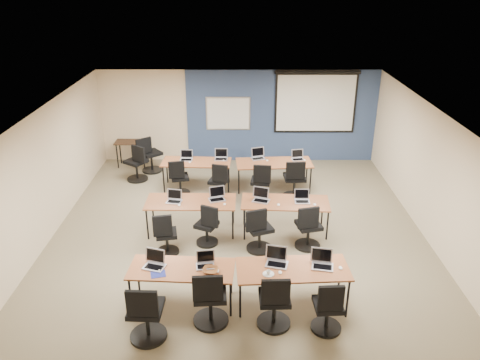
{
  "coord_description": "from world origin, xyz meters",
  "views": [
    {
      "loc": [
        0.03,
        -8.66,
        5.22
      ],
      "look_at": [
        0.04,
        0.4,
        1.16
      ],
      "focal_mm": 35.0,
      "sensor_mm": 36.0,
      "label": 1
    }
  ],
  "objects_px": {
    "laptop_1": "(205,262)",
    "task_chair_1": "(210,302)",
    "training_table_front_right": "(293,270)",
    "task_chair_6": "(259,233)",
    "laptop_3": "(322,262)",
    "laptop_11": "(298,157)",
    "task_chair_0": "(146,317)",
    "task_chair_8": "(179,180)",
    "laptop_10": "(258,156)",
    "spare_chair_a": "(150,157)",
    "task_chair_4": "(166,237)",
    "task_chair_11": "(294,182)",
    "training_table_front_left": "(182,271)",
    "laptop_0": "(155,262)",
    "laptop_2": "(277,260)",
    "laptop_4": "(174,199)",
    "training_table_mid_left": "(191,203)",
    "laptop_7": "(302,199)",
    "task_chair_10": "(261,185)",
    "training_table_back_left": "(196,163)",
    "task_chair_9": "(219,184)",
    "laptop_8": "(186,157)",
    "utility_table": "(131,145)",
    "task_chair_5": "(208,228)",
    "task_chair_3": "(328,311)",
    "training_table_mid_right": "(285,204)",
    "laptop_5": "(217,196)",
    "task_chair_7": "(308,230)",
    "projector_screen": "(316,99)",
    "whiteboard": "(228,114)",
    "spare_chair_b": "(137,166)",
    "training_table_back_right": "(274,164)"
  },
  "relations": [
    {
      "from": "task_chair_6",
      "to": "laptop_10",
      "type": "height_order",
      "value": "task_chair_6"
    },
    {
      "from": "task_chair_8",
      "to": "spare_chair_b",
      "type": "relative_size",
      "value": 0.93
    },
    {
      "from": "laptop_4",
      "to": "task_chair_10",
      "type": "bearing_deg",
      "value": 47.67
    },
    {
      "from": "task_chair_6",
      "to": "training_table_front_left",
      "type": "bearing_deg",
      "value": -149.43
    },
    {
      "from": "training_table_front_right",
      "to": "task_chair_6",
      "type": "distance_m",
      "value": 1.77
    },
    {
      "from": "laptop_10",
      "to": "spare_chair_a",
      "type": "height_order",
      "value": "spare_chair_a"
    },
    {
      "from": "training_table_back_right",
      "to": "laptop_2",
      "type": "bearing_deg",
      "value": -97.2
    },
    {
      "from": "laptop_8",
      "to": "utility_table",
      "type": "xyz_separation_m",
      "value": [
        -1.74,
        1.36,
        -0.14
      ]
    },
    {
      "from": "training_table_front_left",
      "to": "task_chair_10",
      "type": "distance_m",
      "value": 4.24
    },
    {
      "from": "training_table_mid_right",
      "to": "laptop_2",
      "type": "xyz_separation_m",
      "value": [
        -0.35,
        -2.28,
        0.11
      ]
    },
    {
      "from": "laptop_3",
      "to": "training_table_back_right",
      "type": "bearing_deg",
      "value": 107.25
    },
    {
      "from": "task_chair_4",
      "to": "task_chair_11",
      "type": "distance_m",
      "value": 3.79
    },
    {
      "from": "laptop_3",
      "to": "task_chair_3",
      "type": "height_order",
      "value": "laptop_3"
    },
    {
      "from": "laptop_0",
      "to": "task_chair_11",
      "type": "height_order",
      "value": "task_chair_11"
    },
    {
      "from": "laptop_5",
      "to": "task_chair_0",
      "type": "bearing_deg",
      "value": -123.38
    },
    {
      "from": "laptop_3",
      "to": "laptop_11",
      "type": "relative_size",
      "value": 1.13
    },
    {
      "from": "laptop_1",
      "to": "task_chair_8",
      "type": "xyz_separation_m",
      "value": [
        -0.95,
        4.19,
        -0.39
      ]
    },
    {
      "from": "laptop_2",
      "to": "laptop_5",
      "type": "xyz_separation_m",
      "value": [
        -1.11,
        2.42,
        -0.0
      ]
    },
    {
      "from": "projector_screen",
      "to": "spare_chair_a",
      "type": "distance_m",
      "value": 4.98
    },
    {
      "from": "task_chair_8",
      "to": "training_table_back_left",
      "type": "bearing_deg",
      "value": 34.74
    },
    {
      "from": "projector_screen",
      "to": "laptop_2",
      "type": "height_order",
      "value": "projector_screen"
    },
    {
      "from": "laptop_10",
      "to": "training_table_front_right",
      "type": "bearing_deg",
      "value": -103.42
    },
    {
      "from": "laptop_3",
      "to": "task_chair_4",
      "type": "bearing_deg",
      "value": 163.95
    },
    {
      "from": "laptop_5",
      "to": "task_chair_7",
      "type": "relative_size",
      "value": 0.34
    },
    {
      "from": "training_table_front_left",
      "to": "task_chair_4",
      "type": "relative_size",
      "value": 1.84
    },
    {
      "from": "laptop_1",
      "to": "task_chair_0",
      "type": "bearing_deg",
      "value": -140.26
    },
    {
      "from": "task_chair_0",
      "to": "task_chair_8",
      "type": "relative_size",
      "value": 1.08
    },
    {
      "from": "task_chair_10",
      "to": "task_chair_8",
      "type": "bearing_deg",
      "value": 177.95
    },
    {
      "from": "laptop_2",
      "to": "task_chair_5",
      "type": "height_order",
      "value": "laptop_2"
    },
    {
      "from": "laptop_8",
      "to": "task_chair_1",
      "type": "bearing_deg",
      "value": -78.67
    },
    {
      "from": "laptop_2",
      "to": "laptop_4",
      "type": "bearing_deg",
      "value": 145.23
    },
    {
      "from": "training_table_mid_left",
      "to": "laptop_7",
      "type": "relative_size",
      "value": 6.03
    },
    {
      "from": "training_table_front_right",
      "to": "laptop_11",
      "type": "bearing_deg",
      "value": 79.46
    },
    {
      "from": "laptop_0",
      "to": "task_chair_8",
      "type": "distance_m",
      "value": 4.22
    },
    {
      "from": "task_chair_3",
      "to": "laptop_7",
      "type": "xyz_separation_m",
      "value": [
        -0.04,
        3.13,
        0.39
      ]
    },
    {
      "from": "whiteboard",
      "to": "spare_chair_b",
      "type": "distance_m",
      "value": 3.01
    },
    {
      "from": "laptop_0",
      "to": "laptop_4",
      "type": "height_order",
      "value": "laptop_0"
    },
    {
      "from": "training_table_front_right",
      "to": "training_table_front_left",
      "type": "bearing_deg",
      "value": 176.68
    },
    {
      "from": "whiteboard",
      "to": "laptop_5",
      "type": "bearing_deg",
      "value": -92.23
    },
    {
      "from": "laptop_3",
      "to": "task_chair_8",
      "type": "height_order",
      "value": "laptop_3"
    },
    {
      "from": "training_table_back_left",
      "to": "task_chair_8",
      "type": "bearing_deg",
      "value": -128.77
    },
    {
      "from": "training_table_front_left",
      "to": "training_table_front_right",
      "type": "distance_m",
      "value": 1.84
    },
    {
      "from": "training_table_front_left",
      "to": "training_table_mid_right",
      "type": "xyz_separation_m",
      "value": [
        1.93,
        2.43,
        0.0
      ]
    },
    {
      "from": "laptop_1",
      "to": "task_chair_1",
      "type": "bearing_deg",
      "value": -88.1
    },
    {
      "from": "task_chair_4",
      "to": "task_chair_9",
      "type": "height_order",
      "value": "task_chair_9"
    },
    {
      "from": "task_chair_0",
      "to": "task_chair_9",
      "type": "xyz_separation_m",
      "value": [
        0.91,
        4.89,
        -0.04
      ]
    },
    {
      "from": "laptop_2",
      "to": "task_chair_6",
      "type": "relative_size",
      "value": 0.36
    },
    {
      "from": "laptop_0",
      "to": "task_chair_1",
      "type": "xyz_separation_m",
      "value": [
        0.94,
        -0.57,
        -0.36
      ]
    },
    {
      "from": "task_chair_11",
      "to": "task_chair_9",
      "type": "bearing_deg",
      "value": 177.09
    },
    {
      "from": "whiteboard",
      "to": "task_chair_5",
      "type": "relative_size",
      "value": 1.35
    }
  ]
}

